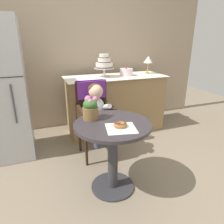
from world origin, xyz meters
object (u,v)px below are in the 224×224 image
at_px(round_layer_cake, 126,72).
at_px(table_lamp, 148,60).
at_px(donut_front, 120,125).
at_px(tiered_cake_stand, 104,64).
at_px(wicker_chair, 93,107).
at_px(seated_child, 97,108).
at_px(cafe_table, 113,143).
at_px(flower_vase, 90,108).

height_order(round_layer_cake, table_lamp, table_lamp).
relative_size(donut_front, round_layer_cake, 0.61).
bearing_deg(table_lamp, tiered_cake_stand, -176.22).
xyz_separation_m(tiered_cake_stand, table_lamp, (0.78, 0.05, 0.02)).
bearing_deg(wicker_chair, donut_front, -93.88).
xyz_separation_m(seated_child, table_lamp, (1.11, 0.76, 0.44)).
height_order(cafe_table, donut_front, donut_front).
bearing_deg(seated_child, round_layer_cake, 45.36).
xyz_separation_m(donut_front, flower_vase, (-0.19, 0.28, 0.09)).
xyz_separation_m(cafe_table, seated_child, (0.03, 0.59, 0.17)).
distance_m(cafe_table, table_lamp, 1.87).
relative_size(seated_child, table_lamp, 2.55).
relative_size(cafe_table, wicker_chair, 0.75).
distance_m(donut_front, round_layer_cake, 1.59).
relative_size(seated_child, tiered_cake_stand, 2.15).
bearing_deg(tiered_cake_stand, donut_front, -103.42).
height_order(wicker_chair, flower_vase, wicker_chair).
distance_m(tiered_cake_stand, table_lamp, 0.78).
height_order(cafe_table, wicker_chair, wicker_chair).
relative_size(donut_front, tiered_cake_stand, 0.37).
distance_m(seated_child, donut_front, 0.70).
bearing_deg(donut_front, wicker_chair, 90.15).
bearing_deg(tiered_cake_stand, cafe_table, -105.71).
height_order(wicker_chair, table_lamp, table_lamp).
distance_m(flower_vase, round_layer_cake, 1.45).
distance_m(wicker_chair, tiered_cake_stand, 0.79).
bearing_deg(cafe_table, flower_vase, 133.69).
height_order(donut_front, round_layer_cake, round_layer_cake).
bearing_deg(wicker_chair, round_layer_cake, 34.32).
bearing_deg(cafe_table, table_lamp, 49.83).
height_order(donut_front, tiered_cake_stand, tiered_cake_stand).
bearing_deg(seated_child, wicker_chair, 90.00).
xyz_separation_m(cafe_table, tiered_cake_stand, (0.37, 1.30, 0.59)).
bearing_deg(cafe_table, donut_front, -74.30).
bearing_deg(flower_vase, round_layer_cake, 51.84).
height_order(cafe_table, tiered_cake_stand, tiered_cake_stand).
xyz_separation_m(flower_vase, tiered_cake_stand, (0.53, 1.13, 0.27)).
height_order(tiered_cake_stand, round_layer_cake, tiered_cake_stand).
relative_size(tiered_cake_stand, round_layer_cake, 1.66).
distance_m(seated_child, tiered_cake_stand, 0.89).
bearing_deg(seated_child, donut_front, -89.82).
xyz_separation_m(wicker_chair, round_layer_cake, (0.70, 0.56, 0.31)).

